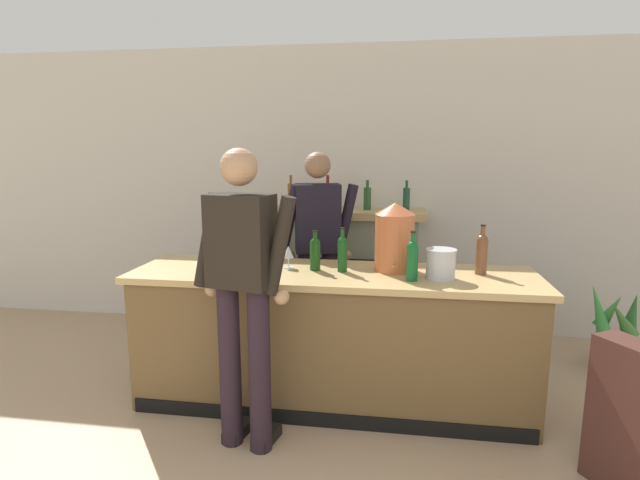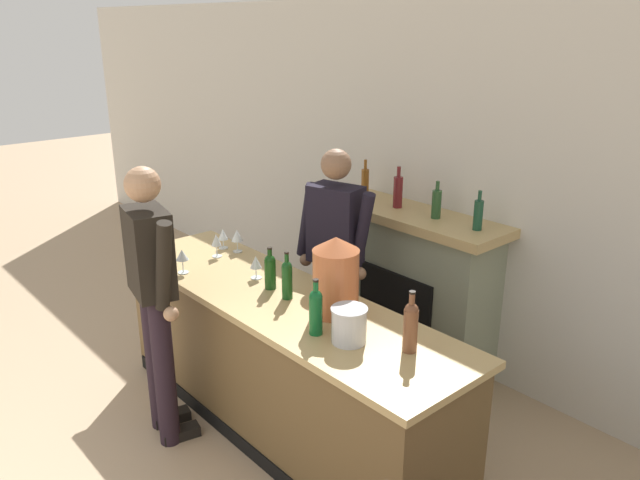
# 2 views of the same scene
# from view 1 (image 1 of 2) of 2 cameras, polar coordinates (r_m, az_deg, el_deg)

# --- Properties ---
(wall_back_panel) EXTENTS (12.00, 0.07, 2.75)m
(wall_back_panel) POSITION_cam_1_polar(r_m,az_deg,el_deg) (4.91, 3.80, 5.60)
(wall_back_panel) COLOR silver
(wall_back_panel) RESTS_ON ground_plane
(bar_counter) EXTENTS (2.76, 0.75, 0.96)m
(bar_counter) POSITION_cam_1_polar(r_m,az_deg,el_deg) (3.56, 1.44, -11.11)
(bar_counter) COLOR brown
(bar_counter) RESTS_ON ground_plane
(fireplace_stone) EXTENTS (1.43, 0.52, 1.54)m
(fireplace_stone) POSITION_cam_1_polar(r_m,az_deg,el_deg) (4.78, 3.22, -3.65)
(fireplace_stone) COLOR gray
(fireplace_stone) RESTS_ON ground_plane
(potted_plant_corner) EXTENTS (0.39, 0.40, 0.70)m
(potted_plant_corner) POSITION_cam_1_polar(r_m,az_deg,el_deg) (4.77, 30.52, -9.13)
(potted_plant_corner) COLOR #4B413A
(potted_plant_corner) RESTS_ON ground_plane
(person_customer) EXTENTS (0.65, 0.36, 1.79)m
(person_customer) POSITION_cam_1_polar(r_m,az_deg,el_deg) (2.92, -8.83, -5.43)
(person_customer) COLOR black
(person_customer) RESTS_ON ground_plane
(person_bartender) EXTENTS (0.64, 0.37, 1.76)m
(person_bartender) POSITION_cam_1_polar(r_m,az_deg,el_deg) (4.08, -0.26, -1.02)
(person_bartender) COLOR #2C1F2B
(person_bartender) RESTS_ON ground_plane
(copper_dispenser) EXTENTS (0.27, 0.31, 0.47)m
(copper_dispenser) POSITION_cam_1_polar(r_m,az_deg,el_deg) (3.44, 8.51, 0.37)
(copper_dispenser) COLOR #BE6238
(copper_dispenser) RESTS_ON bar_counter
(ice_bucket_steel) EXTENTS (0.20, 0.20, 0.20)m
(ice_bucket_steel) POSITION_cam_1_polar(r_m,az_deg,el_deg) (3.30, 13.64, -2.67)
(ice_bucket_steel) COLOR silver
(ice_bucket_steel) RESTS_ON bar_counter
(wine_bottle_burgundy_dark) EXTENTS (0.07, 0.07, 0.32)m
(wine_bottle_burgundy_dark) POSITION_cam_1_polar(r_m,az_deg,el_deg) (3.21, 10.51, -2.11)
(wine_bottle_burgundy_dark) COLOR #105525
(wine_bottle_burgundy_dark) RESTS_ON bar_counter
(wine_bottle_riesling_slim) EXTENTS (0.07, 0.07, 0.30)m
(wine_bottle_riesling_slim) POSITION_cam_1_polar(r_m,az_deg,el_deg) (3.40, 2.57, -1.40)
(wine_bottle_riesling_slim) COLOR #14481A
(wine_bottle_riesling_slim) RESTS_ON bar_counter
(wine_bottle_chardonnay_pale) EXTENTS (0.07, 0.07, 0.28)m
(wine_bottle_chardonnay_pale) POSITION_cam_1_polar(r_m,az_deg,el_deg) (3.44, -0.57, -1.41)
(wine_bottle_chardonnay_pale) COLOR #154314
(wine_bottle_chardonnay_pale) RESTS_ON bar_counter
(wine_bottle_cabernet_heavy) EXTENTS (0.08, 0.08, 0.34)m
(wine_bottle_cabernet_heavy) POSITION_cam_1_polar(r_m,az_deg,el_deg) (3.49, 17.99, -1.33)
(wine_bottle_cabernet_heavy) COLOR brown
(wine_bottle_cabernet_heavy) RESTS_ON bar_counter
(wine_glass_near_bucket) EXTENTS (0.08, 0.08, 0.17)m
(wine_glass_near_bucket) POSITION_cam_1_polar(r_m,az_deg,el_deg) (3.82, -10.40, -0.44)
(wine_glass_near_bucket) COLOR silver
(wine_glass_near_bucket) RESTS_ON bar_counter
(wine_glass_front_right) EXTENTS (0.07, 0.07, 0.15)m
(wine_glass_front_right) POSITION_cam_1_polar(r_m,az_deg,el_deg) (3.83, -12.45, -0.75)
(wine_glass_front_right) COLOR silver
(wine_glass_front_right) RESTS_ON bar_counter
(wine_glass_front_left) EXTENTS (0.09, 0.09, 0.17)m
(wine_glass_front_left) POSITION_cam_1_polar(r_m,az_deg,el_deg) (3.32, -11.62, -2.12)
(wine_glass_front_left) COLOR silver
(wine_glass_front_left) RESTS_ON bar_counter
(wine_glass_back_row) EXTENTS (0.08, 0.08, 0.16)m
(wine_glass_back_row) POSITION_cam_1_polar(r_m,az_deg,el_deg) (3.50, -3.64, -1.49)
(wine_glass_back_row) COLOR silver
(wine_glass_back_row) RESTS_ON bar_counter
(wine_glass_mid_counter) EXTENTS (0.07, 0.07, 0.17)m
(wine_glass_mid_counter) POSITION_cam_1_polar(r_m,az_deg,el_deg) (3.67, -11.46, -0.95)
(wine_glass_mid_counter) COLOR silver
(wine_glass_mid_counter) RESTS_ON bar_counter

